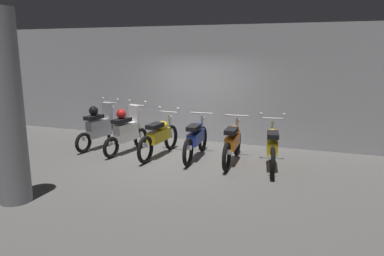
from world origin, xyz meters
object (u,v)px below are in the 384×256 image
(motorbike_slot_2, at_px, (159,136))
(motorbike_slot_3, at_px, (196,138))
(motorbike_slot_4, at_px, (233,142))
(motorbike_slot_5, at_px, (272,146))
(motorbike_slot_0, at_px, (100,127))
(motorbike_slot_1, at_px, (127,130))
(support_pillar, at_px, (7,109))

(motorbike_slot_2, bearing_deg, motorbike_slot_3, 8.17)
(motorbike_slot_2, xyz_separation_m, motorbike_slot_4, (1.81, 0.08, -0.00))
(motorbike_slot_2, distance_m, motorbike_slot_4, 1.82)
(motorbike_slot_3, bearing_deg, motorbike_slot_5, -4.05)
(motorbike_slot_5, bearing_deg, motorbike_slot_4, 175.10)
(motorbike_slot_0, bearing_deg, motorbike_slot_3, -0.65)
(motorbike_slot_1, xyz_separation_m, motorbike_slot_3, (1.81, 0.13, -0.08))
(motorbike_slot_0, bearing_deg, support_pillar, -79.67)
(motorbike_slot_0, distance_m, motorbike_slot_5, 4.54)
(motorbike_slot_0, relative_size, motorbike_slot_4, 0.86)
(motorbike_slot_0, relative_size, motorbike_slot_2, 0.86)
(motorbike_slot_4, bearing_deg, motorbike_slot_2, -177.50)
(motorbike_slot_0, height_order, support_pillar, support_pillar)
(motorbike_slot_1, relative_size, motorbike_slot_4, 0.86)
(motorbike_slot_4, bearing_deg, motorbike_slot_0, 178.71)
(motorbike_slot_0, bearing_deg, motorbike_slot_2, -5.06)
(motorbike_slot_3, bearing_deg, support_pillar, -120.89)
(motorbike_slot_4, bearing_deg, support_pillar, -131.10)
(motorbike_slot_2, relative_size, motorbike_slot_5, 1.01)
(motorbike_slot_0, distance_m, motorbike_slot_1, 0.92)
(motorbike_slot_5, xyz_separation_m, support_pillar, (-3.90, -3.35, 1.12))
(motorbike_slot_4, relative_size, support_pillar, 0.61)
(motorbike_slot_2, height_order, motorbike_slot_5, same)
(motorbike_slot_2, distance_m, motorbike_slot_3, 0.91)
(motorbike_slot_1, distance_m, motorbike_slot_5, 3.63)
(motorbike_slot_5, bearing_deg, motorbike_slot_0, 177.99)
(motorbike_slot_4, bearing_deg, motorbike_slot_5, -4.90)
(motorbike_slot_3, relative_size, support_pillar, 0.61)
(support_pillar, bearing_deg, motorbike_slot_1, 85.41)
(motorbike_slot_5, distance_m, support_pillar, 5.26)
(motorbike_slot_1, bearing_deg, support_pillar, -94.59)
(motorbike_slot_3, distance_m, motorbike_slot_5, 1.82)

